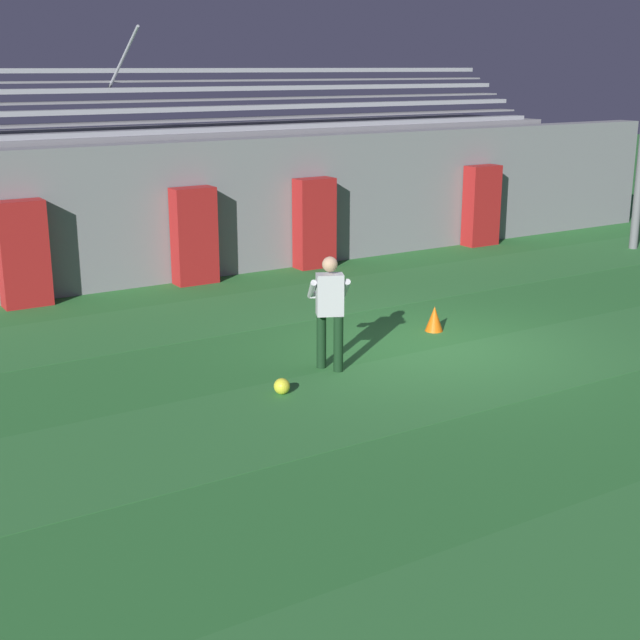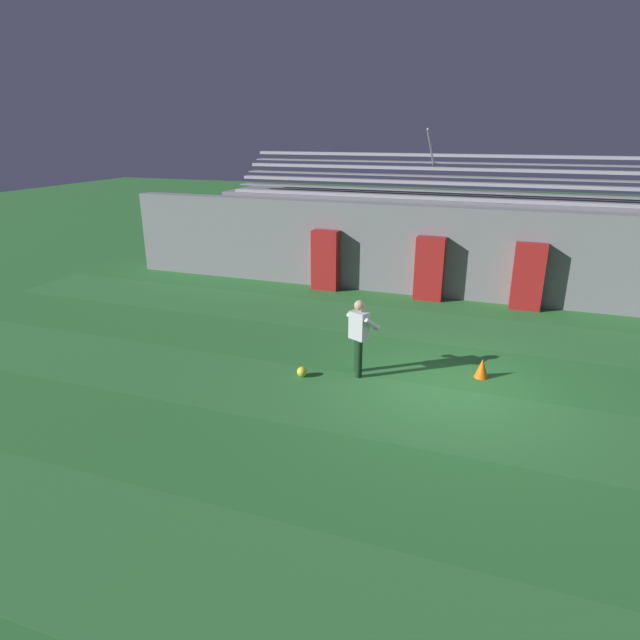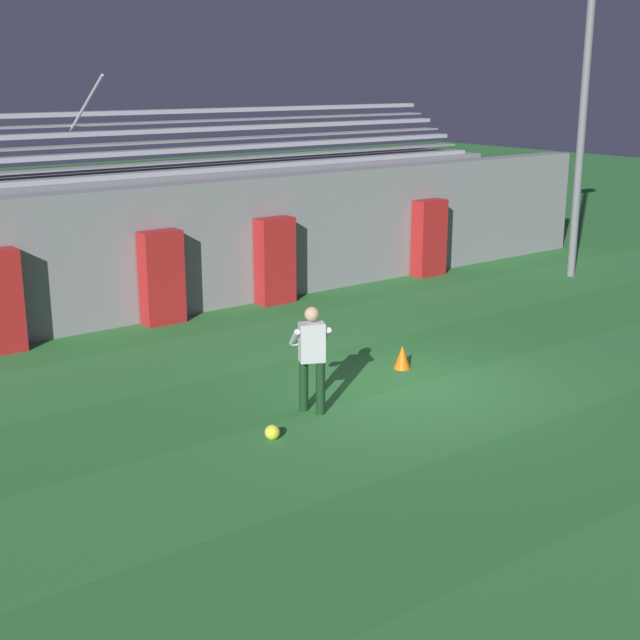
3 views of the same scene
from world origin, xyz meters
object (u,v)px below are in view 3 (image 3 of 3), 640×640
Objects in this scene: padding_pillar_gate_right at (275,261)px; traffic_cone at (402,357)px; padding_pillar_gate_left at (162,278)px; goalkeeper at (312,353)px; padding_pillar_far_right at (429,238)px; floodlight_pole at (588,49)px; soccer_ball at (272,432)px.

padding_pillar_gate_right is 5.35m from traffic_cone.
padding_pillar_gate_left reaches higher than traffic_cone.
traffic_cone is at bearing 15.87° from goalkeeper.
padding_pillar_gate_right is 4.62× the size of traffic_cone.
padding_pillar_far_right is (4.78, 0.00, 0.00)m from padding_pillar_gate_right.
padding_pillar_gate_right is 9.21m from floodlight_pole.
floodlight_pole is at bearing 18.94° from soccer_ball.
padding_pillar_gate_left is 2.83m from padding_pillar_gate_right.
goalkeeper reaches higher than soccer_ball.
padding_pillar_gate_right reaches higher than goalkeeper.
padding_pillar_gate_left is 5.63m from traffic_cone.
padding_pillar_far_right is at bearing 34.88° from soccer_ball.
floodlight_pole reaches higher than padding_pillar_gate_left.
floodlight_pole is (10.46, -2.31, 4.62)m from padding_pillar_gate_left.
padding_pillar_gate_right reaches higher than soccer_ball.
floodlight_pole reaches higher than goalkeeper.
soccer_ball is (-4.49, -6.47, -0.86)m from padding_pillar_gate_right.
padding_pillar_gate_left is at bearing 167.55° from floodlight_pole.
padding_pillar_far_right is 1.16× the size of goalkeeper.
padding_pillar_gate_right is 1.16× the size of goalkeeper.
padding_pillar_far_right is 11.34m from soccer_ball.
goalkeeper is at bearing -119.76° from padding_pillar_gate_right.
padding_pillar_far_right is at bearing 0.00° from padding_pillar_gate_left.
floodlight_pole is (7.63, -2.31, 4.62)m from padding_pillar_gate_right.
padding_pillar_far_right is 5.90m from floodlight_pole.
padding_pillar_gate_right is (2.83, 0.00, 0.00)m from padding_pillar_gate_left.
padding_pillar_gate_left and padding_pillar_gate_right have the same top height.
padding_pillar_gate_right is at bearing 60.24° from goalkeeper.
padding_pillar_gate_left is 8.82× the size of soccer_ball.
goalkeeper is 7.59× the size of soccer_ball.
padding_pillar_gate_left is 0.22× the size of floodlight_pole.
traffic_cone is (-5.66, -5.22, -0.76)m from padding_pillar_far_right.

